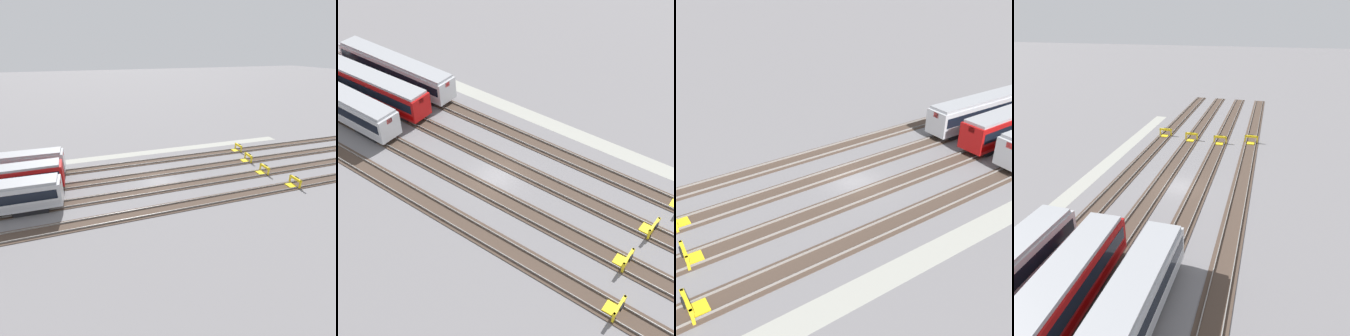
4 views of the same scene
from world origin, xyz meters
TOP-DOWN VIEW (x-y plane):
  - ground_plane at (0.00, 0.00)m, footprint 400.00×400.00m
  - service_walkway at (0.00, -10.91)m, footprint 54.00×2.00m
  - rail_track_nearest at (0.00, -6.82)m, footprint 90.00×2.24m
  - rail_track_near_inner at (0.00, -2.27)m, footprint 90.00×2.24m
  - rail_track_middle at (0.00, 2.27)m, footprint 90.00×2.24m
  - rail_track_far_inner at (0.00, 6.82)m, footprint 90.00×2.24m
  - subway_car_front_row_centre at (21.21, -6.82)m, footprint 18.02×2.94m
  - subway_car_front_row_right_inner at (21.21, -2.23)m, footprint 18.06×3.23m
  - bumper_stop_near_inner_track at (-15.33, -2.28)m, footprint 1.37×2.01m
  - bumper_stop_middle_track at (-15.02, 2.28)m, footprint 1.35×2.00m
  - bumper_stop_far_inner_track at (-16.43, 6.82)m, footprint 1.35×2.00m

SIDE VIEW (x-z plane):
  - ground_plane at x=0.00m, z-range 0.00..0.00m
  - service_walkway at x=0.00m, z-range 0.00..0.01m
  - rail_track_nearest at x=0.00m, z-range -0.06..0.15m
  - rail_track_near_inner at x=0.00m, z-range -0.06..0.15m
  - rail_track_middle at x=0.00m, z-range -0.06..0.15m
  - rail_track_far_inner at x=0.00m, z-range -0.06..0.15m
  - bumper_stop_near_inner_track at x=-15.33m, z-range -0.10..1.12m
  - bumper_stop_middle_track at x=-15.02m, z-range -0.10..1.12m
  - bumper_stop_far_inner_track at x=-16.43m, z-range -0.10..1.12m
  - subway_car_front_row_centre at x=21.21m, z-range 0.19..3.89m
  - subway_car_front_row_right_inner at x=21.21m, z-range 0.19..3.89m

